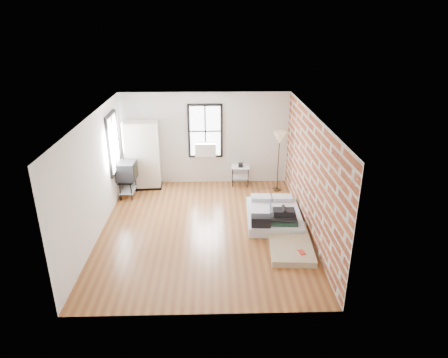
{
  "coord_description": "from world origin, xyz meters",
  "views": [
    {
      "loc": [
        0.23,
        -8.56,
        4.87
      ],
      "look_at": [
        0.48,
        0.3,
        1.2
      ],
      "focal_mm": 32.0,
      "sensor_mm": 36.0,
      "label": 1
    }
  ],
  "objects_px": {
    "side_table": "(240,170)",
    "floor_lamp": "(279,140)",
    "wardrobe": "(142,155)",
    "mattress_main": "(274,215)",
    "mattress_bare": "(288,237)",
    "tv_stand": "(127,172)"
  },
  "relations": [
    {
      "from": "side_table",
      "to": "tv_stand",
      "type": "xyz_separation_m",
      "value": [
        -3.27,
        -0.73,
        0.26
      ]
    },
    {
      "from": "mattress_bare",
      "to": "side_table",
      "type": "height_order",
      "value": "side_table"
    },
    {
      "from": "floor_lamp",
      "to": "tv_stand",
      "type": "xyz_separation_m",
      "value": [
        -4.34,
        -0.32,
        -0.79
      ]
    },
    {
      "from": "mattress_main",
      "to": "side_table",
      "type": "height_order",
      "value": "side_table"
    },
    {
      "from": "side_table",
      "to": "tv_stand",
      "type": "distance_m",
      "value": 3.36
    },
    {
      "from": "mattress_main",
      "to": "tv_stand",
      "type": "bearing_deg",
      "value": 160.68
    },
    {
      "from": "tv_stand",
      "to": "side_table",
      "type": "bearing_deg",
      "value": 14.26
    },
    {
      "from": "wardrobe",
      "to": "mattress_main",
      "type": "bearing_deg",
      "value": -35.52
    },
    {
      "from": "tv_stand",
      "to": "mattress_main",
      "type": "bearing_deg",
      "value": -20.39
    },
    {
      "from": "wardrobe",
      "to": "side_table",
      "type": "bearing_deg",
      "value": -2.03
    },
    {
      "from": "side_table",
      "to": "floor_lamp",
      "type": "relative_size",
      "value": 0.4
    },
    {
      "from": "mattress_bare",
      "to": "tv_stand",
      "type": "relative_size",
      "value": 1.75
    },
    {
      "from": "floor_lamp",
      "to": "tv_stand",
      "type": "bearing_deg",
      "value": -175.8
    },
    {
      "from": "mattress_main",
      "to": "tv_stand",
      "type": "distance_m",
      "value": 4.31
    },
    {
      "from": "mattress_main",
      "to": "side_table",
      "type": "xyz_separation_m",
      "value": [
        -0.69,
        2.33,
        0.32
      ]
    },
    {
      "from": "mattress_bare",
      "to": "side_table",
      "type": "bearing_deg",
      "value": 108.45
    },
    {
      "from": "mattress_main",
      "to": "side_table",
      "type": "relative_size",
      "value": 2.62
    },
    {
      "from": "side_table",
      "to": "floor_lamp",
      "type": "distance_m",
      "value": 1.56
    },
    {
      "from": "mattress_main",
      "to": "side_table",
      "type": "bearing_deg",
      "value": 109.2
    },
    {
      "from": "mattress_bare",
      "to": "floor_lamp",
      "type": "distance_m",
      "value": 3.28
    },
    {
      "from": "floor_lamp",
      "to": "tv_stand",
      "type": "distance_m",
      "value": 4.42
    },
    {
      "from": "mattress_main",
      "to": "floor_lamp",
      "type": "relative_size",
      "value": 1.04
    }
  ]
}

